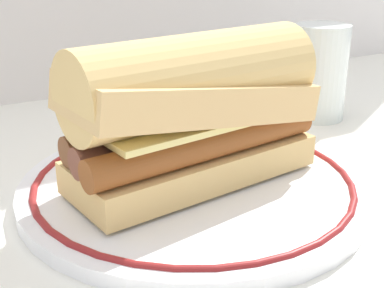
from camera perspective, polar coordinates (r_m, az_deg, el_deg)
The scene contains 5 objects.
ground_plane at distance 0.44m, azimuth 1.69°, elevation -6.44°, with size 1.50×1.50×0.00m, color white.
plate at distance 0.46m, azimuth 0.00°, elevation -4.34°, with size 0.29×0.29×0.01m.
sausage_sandwich at distance 0.43m, azimuth 0.00°, elevation 3.77°, with size 0.22×0.11×0.12m.
drinking_glass at distance 0.66m, azimuth 13.26°, elevation 6.76°, with size 0.06×0.06×0.11m.
butter_knife at distance 0.70m, azimuth 2.82°, elevation 4.40°, with size 0.11×0.11×0.01m.
Camera 1 is at (-0.20, -0.34, 0.21)m, focal length 50.57 mm.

